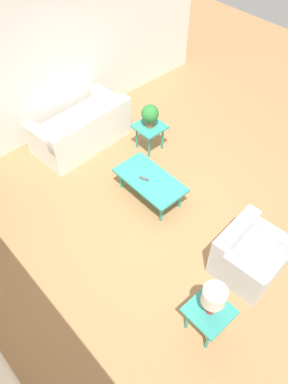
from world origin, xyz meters
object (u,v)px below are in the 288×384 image
(side_table_plant, at_px, (150,129))
(table_lamp, at_px, (214,297))
(sofa, at_px, (82,130))
(armchair, at_px, (247,255))
(potted_plant, at_px, (150,114))
(coffee_table, at_px, (150,181))
(side_table_lamp, at_px, (209,314))

(side_table_plant, relative_size, table_lamp, 1.06)
(sofa, height_order, table_lamp, table_lamp)
(armchair, relative_size, table_lamp, 1.92)
(sofa, xyz_separation_m, table_lamp, (-3.94, 0.98, 0.56))
(potted_plant, height_order, table_lamp, table_lamp)
(coffee_table, distance_m, side_table_lamp, 2.33)
(sofa, xyz_separation_m, coffee_table, (-1.84, -0.01, 0.07))
(table_lamp, bearing_deg, potted_plant, -31.18)
(armchair, bearing_deg, side_table_lamp, -173.07)
(armchair, height_order, table_lamp, table_lamp)
(armchair, relative_size, side_table_lamp, 1.82)
(side_table_lamp, bearing_deg, armchair, -78.31)
(armchair, distance_m, table_lamp, 1.25)
(coffee_table, xyz_separation_m, table_lamp, (-2.10, 0.99, 0.49))
(side_table_lamp, bearing_deg, coffee_table, -25.30)
(coffee_table, height_order, table_lamp, table_lamp)
(sofa, bearing_deg, armchair, 87.55)
(side_table_plant, distance_m, potted_plant, 0.33)
(side_table_lamp, distance_m, table_lamp, 0.43)
(coffee_table, relative_size, potted_plant, 2.77)
(coffee_table, distance_m, side_table_plant, 1.21)
(side_table_lamp, bearing_deg, side_table_plant, -31.18)
(armchair, bearing_deg, side_table_plant, 70.54)
(sofa, height_order, coffee_table, sofa)
(armchair, distance_m, side_table_plant, 2.87)
(sofa, height_order, side_table_lamp, sofa)
(side_table_lamp, relative_size, table_lamp, 1.06)
(sofa, bearing_deg, potted_plant, 127.04)
(armchair, xyz_separation_m, potted_plant, (2.77, -0.73, 0.47))
(armchair, xyz_separation_m, coffee_table, (1.88, 0.09, 0.08))
(side_table_lamp, relative_size, potted_plant, 1.23)
(coffee_table, height_order, side_table_plant, side_table_plant)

